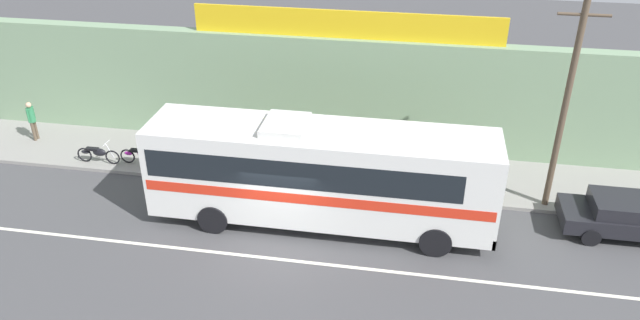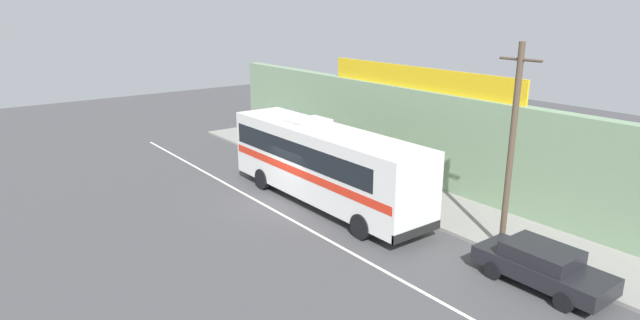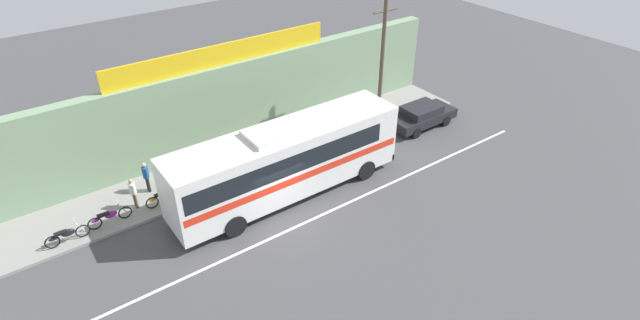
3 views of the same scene
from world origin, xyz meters
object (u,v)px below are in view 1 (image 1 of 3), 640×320
Objects in this scene: motorcycle_black at (142,155)px; pedestrian_near_shop at (207,132)px; intercity_bus at (318,170)px; parked_car at (627,216)px; utility_pole at (565,105)px; motorcycle_purple at (203,160)px; pedestrian_by_curb at (32,118)px; motorcycle_blue at (97,153)px; pedestrian_far_right at (177,141)px.

motorcycle_black is 1.21× the size of pedestrian_near_shop.
intercity_bus reaches higher than pedestrian_near_shop.
utility_pole is at bearing 151.37° from parked_car.
pedestrian_by_curb is (-8.08, 1.31, 0.60)m from motorcycle_purple.
parked_car is at bearing -10.65° from pedestrian_near_shop.
utility_pole reaches higher than intercity_bus.
parked_car is at bearing 5.91° from intercity_bus.
motorcycle_blue is (-1.82, -0.19, 0.00)m from motorcycle_black.
motorcycle_purple is 2.56m from motorcycle_black.
pedestrian_far_right reaches higher than motorcycle_blue.
utility_pole is 15.97m from motorcycle_black.
parked_car reaches higher than motorcycle_blue.
pedestrian_far_right is (-16.59, 2.06, 0.31)m from parked_car.
pedestrian_near_shop reaches higher than motorcycle_purple.
motorcycle_purple is 1.04× the size of motorcycle_blue.
utility_pole is 4.09× the size of motorcycle_blue.
utility_pole is at bearing -0.89° from motorcycle_black.
pedestrian_near_shop is (-0.29, 1.44, 0.51)m from motorcycle_purple.
pedestrian_by_curb is (-13.18, 3.88, -0.90)m from intercity_bus.
motorcycle_purple is at bearing -9.19° from pedestrian_by_curb.
motorcycle_purple is 1.10× the size of pedestrian_by_curb.
utility_pole reaches higher than parked_car.
parked_car is 2.23× the size of motorcycle_purple.
parked_car is at bearing -7.06° from pedestrian_far_right.
pedestrian_by_curb is at bearing 158.16° from motorcycle_blue.
intercity_bus is 6.30× the size of motorcycle_blue.
pedestrian_near_shop is (4.09, 1.61, 0.51)m from motorcycle_blue.
intercity_bus is 5.96× the size of motorcycle_black.
pedestrian_far_right is at bearing -6.35° from pedestrian_by_curb.
intercity_bus is 6.79m from pedestrian_near_shop.
intercity_bus is 8.22m from motorcycle_black.
motorcycle_purple is at bearing 153.19° from intercity_bus.
pedestrian_by_curb reaches higher than parked_car.
motorcycle_black is at bearing -13.17° from pedestrian_by_curb.
intercity_bus reaches higher than motorcycle_purple.
pedestrian_by_curb is at bearing -179.05° from pedestrian_near_shop.
motorcycle_purple is 8.21m from pedestrian_by_curb.
pedestrian_far_right is at bearing 172.94° from parked_car.
pedestrian_near_shop is (2.27, 1.42, 0.51)m from motorcycle_black.
pedestrian_near_shop is at bearing 44.21° from pedestrian_far_right.
motorcycle_purple is 4.38m from motorcycle_blue.
pedestrian_far_right is (1.35, 0.53, 0.48)m from motorcycle_black.
motorcycle_blue is (-17.41, 0.05, -3.47)m from utility_pole.
parked_car is 23.64m from pedestrian_by_curb.
motorcycle_blue is 4.03m from pedestrian_by_curb.
intercity_bus is at bearing -16.42° from pedestrian_by_curb.
motorcycle_black is (-15.59, 0.24, -3.47)m from utility_pole.
motorcycle_blue is at bearing -177.70° from motorcycle_purple.
motorcycle_purple is at bearing -78.54° from pedestrian_near_shop.
motorcycle_purple is at bearing 179.00° from utility_pole.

